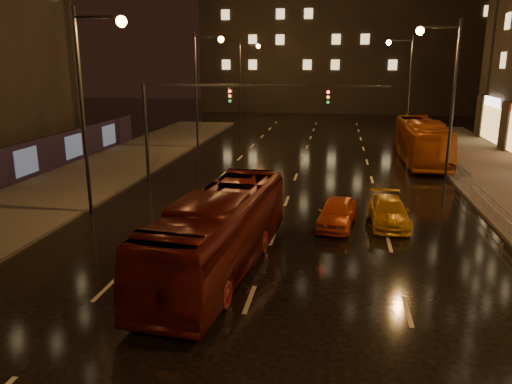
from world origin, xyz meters
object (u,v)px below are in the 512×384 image
(bus_red, at_px, (220,232))
(taxi_near, at_px, (337,213))
(bus_curb, at_px, (421,141))
(taxi_far, at_px, (389,211))

(bus_red, xyz_separation_m, taxi_near, (4.26, 5.79, -0.83))
(bus_curb, height_order, taxi_near, bus_curb)
(taxi_near, bearing_deg, bus_red, -118.37)
(bus_red, relative_size, bus_curb, 0.92)
(bus_red, height_order, bus_curb, bus_curb)
(bus_curb, bearing_deg, bus_red, -115.29)
(bus_red, relative_size, taxi_near, 2.73)
(bus_curb, distance_m, taxi_near, 17.72)
(bus_red, xyz_separation_m, taxi_far, (6.69, 6.54, -0.87))
(taxi_near, xyz_separation_m, taxi_far, (2.43, 0.75, -0.04))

